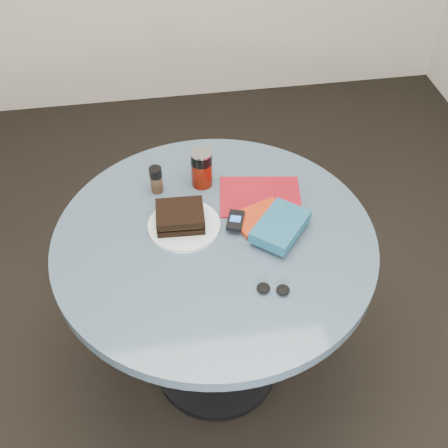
{
  "coord_description": "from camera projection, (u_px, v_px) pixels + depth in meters",
  "views": [
    {
      "loc": [
        -0.16,
        -1.18,
        2.0
      ],
      "look_at": [
        0.03,
        0.0,
        0.8
      ],
      "focal_mm": 45.0,
      "sensor_mm": 36.0,
      "label": 1
    }
  ],
  "objects": [
    {
      "name": "novel",
      "position": [
        280.0,
        226.0,
        1.71
      ],
      "size": [
        0.21,
        0.22,
        0.04
      ],
      "primitive_type": "cube",
      "rotation": [
        0.0,
        0.0,
        0.87
      ],
      "color": "navy",
      "rests_on": "red_book"
    },
    {
      "name": "table",
      "position": [
        215.0,
        271.0,
        1.84
      ],
      "size": [
        1.0,
        1.0,
        0.75
      ],
      "color": "black",
      "rests_on": "ground"
    },
    {
      "name": "pepper_grinder",
      "position": [
        156.0,
        180.0,
        1.84
      ],
      "size": [
        0.05,
        0.05,
        0.1
      ],
      "color": "#402A1B",
      "rests_on": "table"
    },
    {
      "name": "mp3_player",
      "position": [
        235.0,
        220.0,
        1.74
      ],
      "size": [
        0.07,
        0.09,
        0.02
      ],
      "color": "black",
      "rests_on": "red_book"
    },
    {
      "name": "plate",
      "position": [
        184.0,
        226.0,
        1.75
      ],
      "size": [
        0.29,
        0.29,
        0.01
      ],
      "primitive_type": "cylinder",
      "rotation": [
        0.0,
        0.0,
        -0.31
      ],
      "color": "silver",
      "rests_on": "table"
    },
    {
      "name": "soda_can",
      "position": [
        202.0,
        168.0,
        1.85
      ],
      "size": [
        0.08,
        0.08,
        0.13
      ],
      "color": "#601104",
      "rests_on": "table"
    },
    {
      "name": "ground",
      "position": [
        217.0,
        365.0,
        2.26
      ],
      "size": [
        4.0,
        4.0,
        0.0
      ],
      "primitive_type": "plane",
      "color": "black",
      "rests_on": "ground"
    },
    {
      "name": "magazine",
      "position": [
        260.0,
        197.0,
        1.85
      ],
      "size": [
        0.29,
        0.24,
        0.0
      ],
      "primitive_type": "cube",
      "rotation": [
        0.0,
        0.0,
        -0.15
      ],
      "color": "maroon",
      "rests_on": "table"
    },
    {
      "name": "sandwich",
      "position": [
        180.0,
        216.0,
        1.73
      ],
      "size": [
        0.15,
        0.13,
        0.05
      ],
      "color": "black",
      "rests_on": "plate"
    },
    {
      "name": "headphones",
      "position": [
        273.0,
        289.0,
        1.57
      ],
      "size": [
        0.1,
        0.06,
        0.02
      ],
      "color": "black",
      "rests_on": "table"
    },
    {
      "name": "red_book",
      "position": [
        260.0,
        217.0,
        1.77
      ],
      "size": [
        0.2,
        0.16,
        0.01
      ],
      "primitive_type": "cube",
      "rotation": [
        0.0,
        0.0,
        0.36
      ],
      "color": "#A9290D",
      "rests_on": "magazine"
    }
  ]
}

